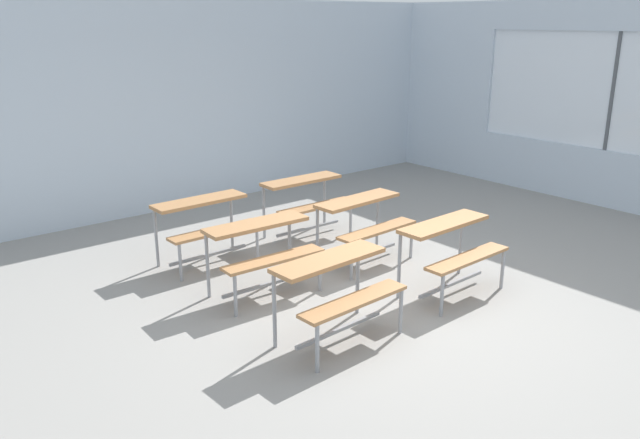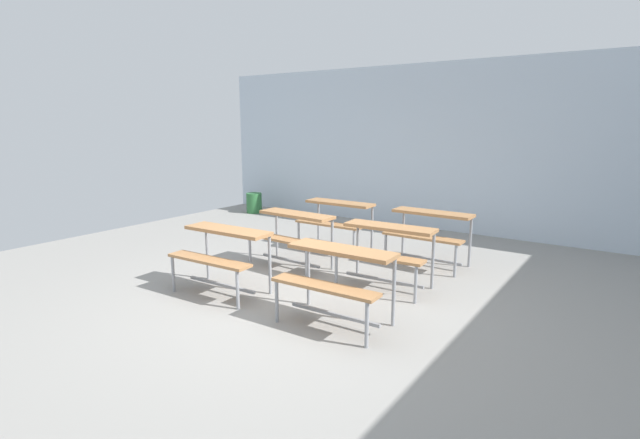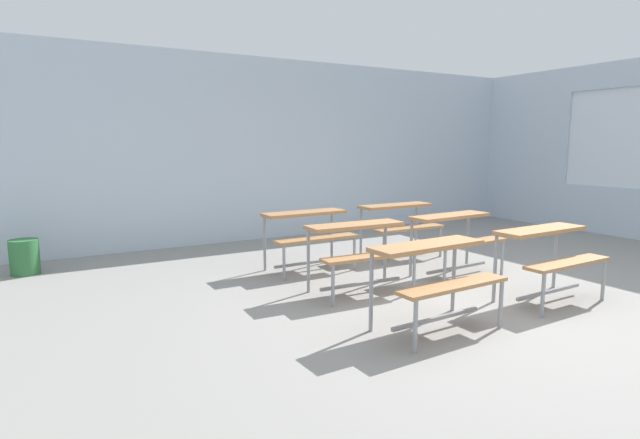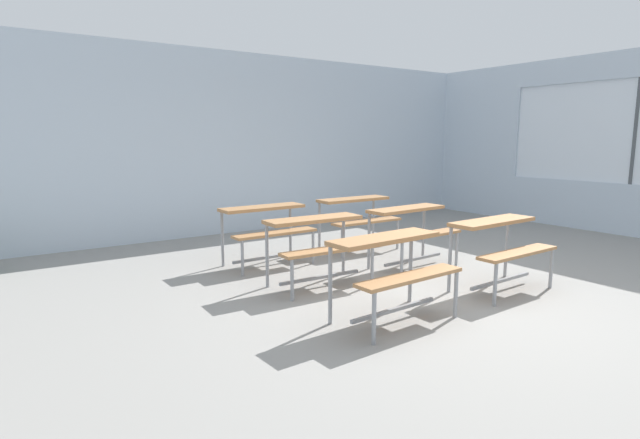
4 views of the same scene
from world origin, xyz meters
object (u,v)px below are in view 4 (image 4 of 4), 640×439
at_px(desk_bench_r0c1, 501,238).
at_px(desk_bench_r1c1, 413,223).
at_px(desk_bench_r0c0, 393,258).
at_px(desk_bench_r2c0, 267,221).
at_px(desk_bench_r1c0, 319,235).
at_px(desk_bench_r2c1, 358,211).

xyz_separation_m(desk_bench_r0c1, desk_bench_r1c1, (-0.08, 1.21, 0.00)).
distance_m(desk_bench_r0c0, desk_bench_r1c1, 1.92).
xyz_separation_m(desk_bench_r1c1, desk_bench_r2c0, (-1.43, 1.13, 0.00)).
xyz_separation_m(desk_bench_r0c0, desk_bench_r1c0, (0.05, 1.22, 0.00)).
relative_size(desk_bench_r0c0, desk_bench_r0c1, 1.01).
xyz_separation_m(desk_bench_r0c1, desk_bench_r2c1, (-0.01, 2.37, 0.00)).
bearing_deg(desk_bench_r2c0, desk_bench_r0c0, -91.51).
bearing_deg(desk_bench_r0c1, desk_bench_r0c0, 179.24).
bearing_deg(desk_bench_r2c1, desk_bench_r0c1, -88.90).
bearing_deg(desk_bench_r2c0, desk_bench_r1c1, -38.79).
xyz_separation_m(desk_bench_r1c0, desk_bench_r2c0, (-0.02, 1.13, 0.00)).
distance_m(desk_bench_r0c1, desk_bench_r2c0, 2.78).
bearing_deg(desk_bench_r1c1, desk_bench_r2c1, 83.76).
xyz_separation_m(desk_bench_r1c1, desk_bench_r2c1, (0.07, 1.16, 0.00)).
relative_size(desk_bench_r0c0, desk_bench_r1c1, 1.00).
xyz_separation_m(desk_bench_r1c0, desk_bench_r1c1, (1.42, 0.00, 0.00)).
height_order(desk_bench_r1c1, desk_bench_r2c1, same).
bearing_deg(desk_bench_r0c0, desk_bench_r1c0, 85.06).
relative_size(desk_bench_r1c1, desk_bench_r2c0, 1.02).
bearing_deg(desk_bench_r1c1, desk_bench_r0c0, -142.98).
bearing_deg(desk_bench_r1c1, desk_bench_r0c1, -88.94).
xyz_separation_m(desk_bench_r0c1, desk_bench_r2c0, (-1.52, 2.33, 0.00)).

